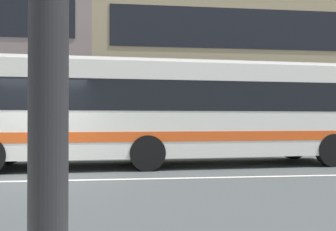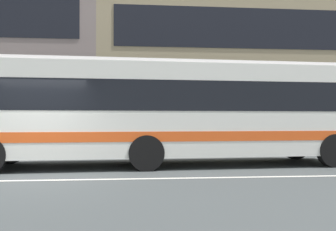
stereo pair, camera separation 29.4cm
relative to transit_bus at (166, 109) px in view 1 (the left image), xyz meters
name	(u,v)px [view 1 (the left image)]	position (x,y,z in m)	size (l,w,h in m)	color
ground_plane	(28,181)	(-3.55, -2.64, -1.76)	(160.00, 160.00, 0.00)	#404646
lane_centre_line	(28,181)	(-3.55, -2.64, -1.75)	(60.00, 0.16, 0.01)	silver
apartment_block_right	(262,62)	(8.58, 14.21, 3.79)	(22.95, 11.68, 11.08)	tan
transit_bus	(166,109)	(0.00, 0.00, 0.00)	(11.99, 3.25, 3.18)	white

